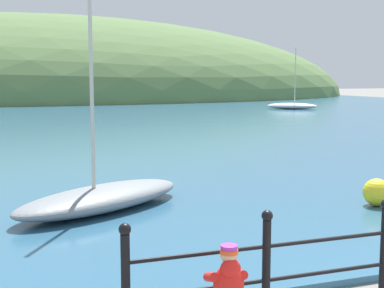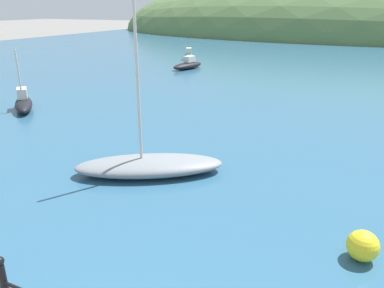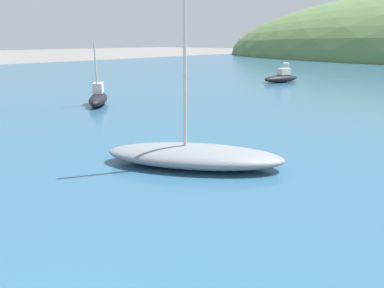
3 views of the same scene
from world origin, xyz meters
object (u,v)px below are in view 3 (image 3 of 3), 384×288
object	(u,v)px
boat_white_sailboat	(98,98)
boat_blue_hull	(285,72)
boat_green_fishing	(194,155)
boat_nearest_quay	(281,78)

from	to	relation	value
boat_white_sailboat	boat_blue_hull	xyz separation A→B (m)	(-0.43, 16.81, -0.00)
boat_white_sailboat	boat_green_fishing	bearing A→B (deg)	-21.96
boat_nearest_quay	boat_blue_hull	bearing A→B (deg)	114.70
boat_nearest_quay	boat_white_sailboat	bearing A→B (deg)	-96.87
boat_green_fishing	boat_nearest_quay	size ratio (longest dim) A/B	1.58
boat_green_fishing	boat_white_sailboat	xyz separation A→B (m)	(-8.00, 3.23, 0.05)
boat_green_fishing	boat_blue_hull	size ratio (longest dim) A/B	1.66
boat_green_fishing	boat_blue_hull	distance (m)	21.73
boat_blue_hull	boat_white_sailboat	bearing A→B (deg)	-88.52
boat_white_sailboat	boat_nearest_quay	distance (m)	12.66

